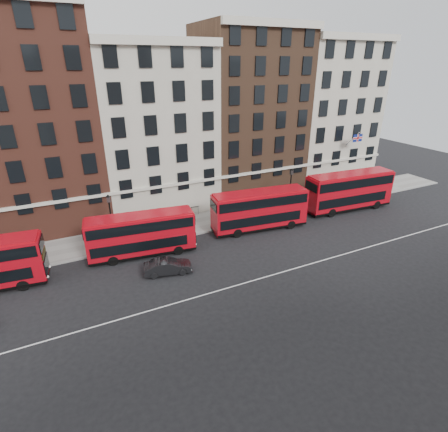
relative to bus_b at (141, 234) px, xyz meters
name	(u,v)px	position (x,y,z in m)	size (l,w,h in m)	color
ground	(220,275)	(5.04, -6.29, -2.20)	(120.00, 120.00, 0.00)	black
pavement	(179,227)	(5.04, 4.21, -2.13)	(80.00, 5.00, 0.15)	gray
kerb	(187,236)	(5.04, 1.71, -2.12)	(80.00, 0.30, 0.16)	gray
road_centre_line	(230,287)	(5.04, -8.29, -2.20)	(70.00, 0.12, 0.01)	white
building_terrace	(151,123)	(4.74, 11.59, 8.03)	(64.00, 11.95, 22.00)	#B8B09F
bus_b	(141,234)	(0.00, 0.00, 0.00)	(9.99, 3.55, 4.11)	#AF0814
bus_c	(259,209)	(12.74, 0.00, 0.13)	(10.57, 3.69, 4.35)	#AF0814
bus_d	(349,190)	(25.37, 0.00, 0.30)	(11.29, 3.50, 4.67)	#AF0814
car_front	(168,267)	(1.18, -4.10, -1.54)	(1.42, 4.06, 1.34)	black
lamp_post_left	(111,218)	(-2.09, 2.90, 0.87)	(0.44, 0.44, 5.33)	black
lamp_post_right	(290,188)	(18.54, 2.55, 0.87)	(0.44, 0.44, 5.33)	black
traffic_light	(372,179)	(31.57, 2.09, 0.24)	(0.25, 0.45, 3.27)	black
iron_railings	(172,215)	(5.04, 6.41, -1.55)	(6.60, 0.06, 1.00)	black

